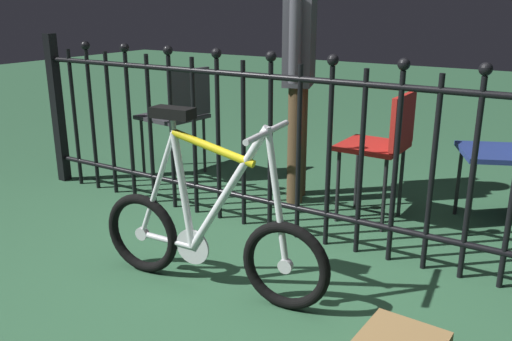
# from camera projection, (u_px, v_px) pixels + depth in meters

# --- Properties ---
(ground_plane) EXTENTS (20.00, 20.00, 0.00)m
(ground_plane) POSITION_uv_depth(u_px,v_px,m) (251.00, 296.00, 2.54)
(ground_plane) COLOR #2D5A3B
(iron_fence) EXTENTS (4.42, 0.07, 1.11)m
(iron_fence) POSITION_uv_depth(u_px,v_px,m) (309.00, 146.00, 2.99)
(iron_fence) COLOR black
(iron_fence) RESTS_ON ground
(bicycle) EXTENTS (1.21, 0.40, 0.88)m
(bicycle) POSITION_uv_depth(u_px,v_px,m) (208.00, 233.00, 2.53)
(bicycle) COLOR black
(bicycle) RESTS_ON ground
(chair_red) EXTENTS (0.39, 0.38, 0.82)m
(chair_red) POSITION_uv_depth(u_px,v_px,m) (384.00, 142.00, 3.27)
(chair_red) COLOR black
(chair_red) RESTS_ON ground
(chair_charcoal) EXTENTS (0.49, 0.48, 0.85)m
(chair_charcoal) POSITION_uv_depth(u_px,v_px,m) (179.00, 110.00, 4.17)
(chair_charcoal) COLOR black
(chair_charcoal) RESTS_ON ground
(person_visitor) EXTENTS (0.27, 0.45, 1.59)m
(person_visitor) POSITION_uv_depth(u_px,v_px,m) (299.00, 63.00, 3.54)
(person_visitor) COLOR #4C3823
(person_visitor) RESTS_ON ground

